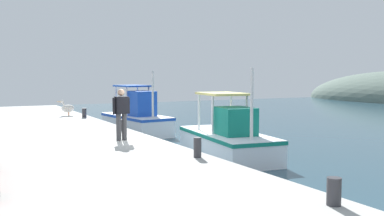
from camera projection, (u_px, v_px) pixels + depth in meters
The scene contains 8 objects.
fishing_boat_nearest at pixel (137, 119), 21.21m from camera, with size 4.73×2.28×3.09m.
fishing_boat_second at pixel (228, 139), 15.13m from camera, with size 5.02×2.52×3.13m.
pelican at pixel (68, 108), 22.40m from camera, with size 0.60×0.95×0.82m.
fisherman_standing at pixel (121, 112), 13.80m from camera, with size 0.30×0.60×1.65m.
mooring_bollard_nearest at pixel (84, 113), 21.29m from camera, with size 0.22×0.22×0.47m, color #333338.
mooring_bollard_second at pixel (121, 125), 16.30m from camera, with size 0.26×0.26×0.42m, color #333338.
mooring_bollard_third at pixel (197, 147), 10.96m from camera, with size 0.20×0.20×0.51m, color #333338.
mooring_bollard_fourth at pixel (334, 191), 6.92m from camera, with size 0.23×0.23×0.45m, color #333338.
Camera 1 is at (13.11, -5.64, 2.89)m, focal length 40.38 mm.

